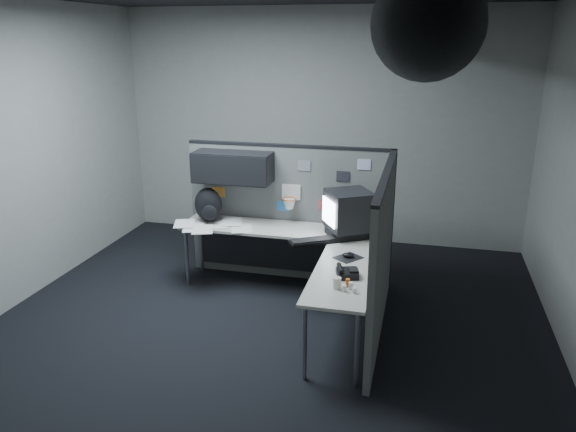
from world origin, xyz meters
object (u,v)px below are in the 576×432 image
(keyboard, at_px, (313,241))
(backpack, at_px, (208,205))
(monitor, at_px, (349,213))
(desk, at_px, (297,248))
(phone, at_px, (347,273))

(keyboard, height_order, backpack, backpack)
(monitor, bearing_deg, desk, -145.52)
(monitor, relative_size, phone, 2.43)
(desk, bearing_deg, keyboard, -29.58)
(monitor, xyz_separation_m, backpack, (-1.65, 0.10, -0.06))
(desk, height_order, keyboard, keyboard)
(phone, bearing_deg, keyboard, 114.74)
(desk, bearing_deg, phone, -52.78)
(desk, relative_size, phone, 9.31)
(keyboard, distance_m, backpack, 1.40)
(monitor, bearing_deg, backpack, -169.24)
(phone, bearing_deg, monitor, 90.71)
(keyboard, bearing_deg, backpack, 176.58)
(keyboard, relative_size, backpack, 1.28)
(desk, xyz_separation_m, backpack, (-1.12, 0.29, 0.31))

